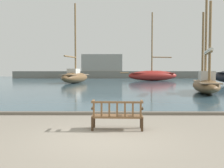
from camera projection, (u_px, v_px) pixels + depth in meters
name	position (u px, v px, depth m)	size (l,w,h in m)	color
ground_plane	(102.00, 139.00, 6.75)	(160.00, 160.00, 0.00)	gray
harbor_water	(112.00, 80.00, 50.69)	(100.00, 80.00, 0.08)	#385666
quay_edge_kerb	(106.00, 113.00, 10.59)	(40.00, 0.30, 0.12)	#675F54
park_bench	(117.00, 115.00, 7.83)	(1.62, 0.59, 0.92)	#3D2A19
sailboat_distant_harbor	(206.00, 83.00, 20.54)	(3.73, 8.17, 8.97)	brown
sailboat_far_starboard	(75.00, 76.00, 38.32)	(4.41, 9.12, 12.17)	brown
sailboat_nearest_port	(153.00, 75.00, 47.61)	(11.42, 5.02, 12.92)	maroon
far_breakwater	(109.00, 71.00, 66.09)	(52.18, 2.40, 6.39)	slate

